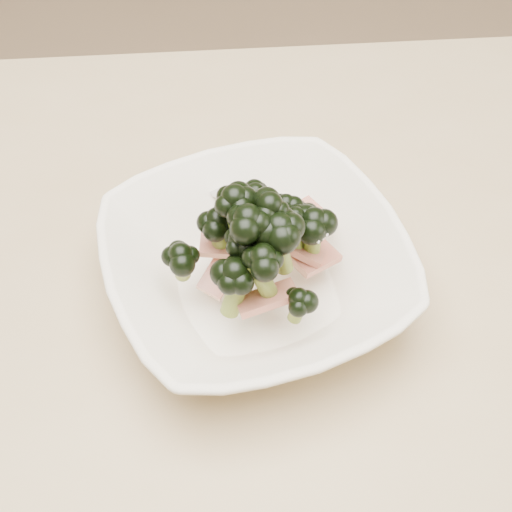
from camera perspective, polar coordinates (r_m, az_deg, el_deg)
name	(u,v)px	position (r m, az deg, el deg)	size (l,w,h in m)	color
dining_table	(174,363)	(0.75, -6.56, -8.50)	(1.20, 0.80, 0.75)	tan
broccoli_dish	(257,262)	(0.64, 0.06, -0.47)	(0.33, 0.33, 0.13)	#F2E6CD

